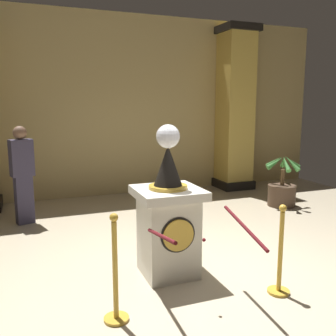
{
  "coord_description": "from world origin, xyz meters",
  "views": [
    {
      "loc": [
        -1.9,
        -3.91,
        2.02
      ],
      "look_at": [
        -0.39,
        0.03,
        1.29
      ],
      "focal_mm": 39.88,
      "sensor_mm": 36.0,
      "label": 1
    }
  ],
  "objects_px": {
    "stanchion_far": "(280,263)",
    "bystander_guest": "(22,172)",
    "potted_palm_right": "(282,190)",
    "pedestal_clock": "(168,219)",
    "stanchion_near": "(116,284)"
  },
  "relations": [
    {
      "from": "pedestal_clock",
      "to": "stanchion_far",
      "type": "bearing_deg",
      "value": -42.16
    },
    {
      "from": "stanchion_near",
      "to": "pedestal_clock",
      "type": "bearing_deg",
      "value": 42.64
    },
    {
      "from": "potted_palm_right",
      "to": "bystander_guest",
      "type": "xyz_separation_m",
      "value": [
        -4.82,
        0.66,
        0.57
      ]
    },
    {
      "from": "stanchion_near",
      "to": "bystander_guest",
      "type": "height_order",
      "value": "bystander_guest"
    },
    {
      "from": "stanchion_far",
      "to": "bystander_guest",
      "type": "relative_size",
      "value": 0.59
    },
    {
      "from": "potted_palm_right",
      "to": "bystander_guest",
      "type": "relative_size",
      "value": 0.63
    },
    {
      "from": "pedestal_clock",
      "to": "potted_palm_right",
      "type": "height_order",
      "value": "pedestal_clock"
    },
    {
      "from": "pedestal_clock",
      "to": "potted_palm_right",
      "type": "relative_size",
      "value": 1.7
    },
    {
      "from": "pedestal_clock",
      "to": "stanchion_far",
      "type": "distance_m",
      "value": 1.33
    },
    {
      "from": "stanchion_near",
      "to": "potted_palm_right",
      "type": "bearing_deg",
      "value": 34.59
    },
    {
      "from": "pedestal_clock",
      "to": "bystander_guest",
      "type": "bearing_deg",
      "value": 120.7
    },
    {
      "from": "pedestal_clock",
      "to": "potted_palm_right",
      "type": "distance_m",
      "value": 3.83
    },
    {
      "from": "stanchion_far",
      "to": "bystander_guest",
      "type": "distance_m",
      "value": 4.41
    },
    {
      "from": "pedestal_clock",
      "to": "stanchion_near",
      "type": "distance_m",
      "value": 1.15
    },
    {
      "from": "pedestal_clock",
      "to": "stanchion_near",
      "type": "relative_size",
      "value": 1.71
    }
  ]
}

